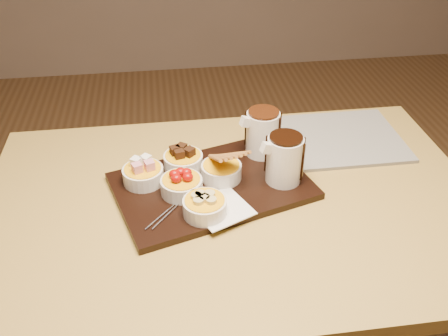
{
  "coord_description": "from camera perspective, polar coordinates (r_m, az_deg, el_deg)",
  "views": [
    {
      "loc": [
        -0.15,
        -0.92,
        1.5
      ],
      "look_at": [
        -0.02,
        0.05,
        0.81
      ],
      "focal_mm": 40.0,
      "sensor_mm": 36.0,
      "label": 1
    }
  ],
  "objects": [
    {
      "name": "newspaper",
      "position": [
        1.46,
        12.75,
        3.29
      ],
      "size": [
        0.36,
        0.29,
        0.01
      ],
      "primitive_type": "cube",
      "rotation": [
        0.0,
        0.0,
        0.0
      ],
      "color": "beige",
      "rests_on": "dining_table"
    },
    {
      "name": "bowl_marshmallows",
      "position": [
        1.23,
        -9.21,
        -0.82
      ],
      "size": [
        0.1,
        0.1,
        0.04
      ],
      "primitive_type": "cylinder",
      "color": "silver",
      "rests_on": "serving_board"
    },
    {
      "name": "bowl_bananas",
      "position": [
        1.12,
        -2.21,
        -4.49
      ],
      "size": [
        0.1,
        0.1,
        0.04
      ],
      "primitive_type": "cylinder",
      "color": "silver",
      "rests_on": "serving_board"
    },
    {
      "name": "serving_board",
      "position": [
        1.23,
        -1.39,
        -2.06
      ],
      "size": [
        0.53,
        0.42,
        0.02
      ],
      "primitive_type": "cube",
      "rotation": [
        0.0,
        0.0,
        0.29
      ],
      "color": "black",
      "rests_on": "dining_table"
    },
    {
      "name": "bowl_cake",
      "position": [
        1.27,
        -4.67,
        0.74
      ],
      "size": [
        0.1,
        0.1,
        0.04
      ],
      "primitive_type": "cylinder",
      "color": "silver",
      "rests_on": "serving_board"
    },
    {
      "name": "pitcher_dark_chocolate",
      "position": [
        1.21,
        6.91,
        0.94
      ],
      "size": [
        0.11,
        0.11,
        0.12
      ],
      "primitive_type": "cylinder",
      "rotation": [
        0.0,
        0.0,
        0.29
      ],
      "color": "silver",
      "rests_on": "serving_board"
    },
    {
      "name": "napkin",
      "position": [
        1.14,
        -0.33,
        -4.64
      ],
      "size": [
        0.16,
        0.16,
        0.0
      ],
      "primitive_type": "cube",
      "rotation": [
        0.0,
        0.0,
        0.43
      ],
      "color": "white",
      "rests_on": "serving_board"
    },
    {
      "name": "fondue_skewers",
      "position": [
        1.17,
        -4.86,
        -3.46
      ],
      "size": [
        0.21,
        0.19,
        0.01
      ],
      "primitive_type": null,
      "rotation": [
        0.0,
        0.0,
        -0.72
      ],
      "color": "silver",
      "rests_on": "serving_board"
    },
    {
      "name": "dining_table",
      "position": [
        1.26,
        1.13,
        -7.17
      ],
      "size": [
        1.2,
        0.8,
        0.75
      ],
      "color": "#A7893E",
      "rests_on": "ground"
    },
    {
      "name": "pitcher_milk_chocolate",
      "position": [
        1.31,
        4.43,
        3.95
      ],
      "size": [
        0.11,
        0.11,
        0.12
      ],
      "primitive_type": "cylinder",
      "rotation": [
        0.0,
        0.0,
        0.29
      ],
      "color": "silver",
      "rests_on": "serving_board"
    },
    {
      "name": "bowl_biscotti",
      "position": [
        1.23,
        -0.3,
        -0.41
      ],
      "size": [
        0.1,
        0.1,
        0.04
      ],
      "primitive_type": "cylinder",
      "color": "silver",
      "rests_on": "serving_board"
    },
    {
      "name": "bowl_strawberries",
      "position": [
        1.19,
        -4.87,
        -2.07
      ],
      "size": [
        0.1,
        0.1,
        0.04
      ],
      "primitive_type": "cylinder",
      "color": "silver",
      "rests_on": "serving_board"
    }
  ]
}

